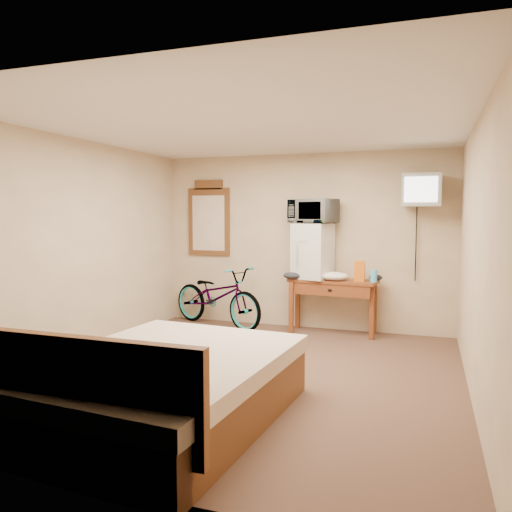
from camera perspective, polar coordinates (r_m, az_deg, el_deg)
name	(u,v)px	position (r m, az deg, el deg)	size (l,w,h in m)	color
room	(249,253)	(5.02, -0.80, 0.36)	(4.60, 4.64, 2.50)	#513928
desk	(333,290)	(6.90, 8.74, -3.82)	(1.23, 0.58, 0.75)	brown
mini_fridge	(313,251)	(6.95, 6.50, 0.57)	(0.56, 0.55, 0.76)	silver
microwave	(313,211)	(6.93, 6.54, 5.10)	(0.61, 0.41, 0.33)	silver
snack_bag	(360,271)	(6.76, 11.75, -1.71)	(0.14, 0.08, 0.27)	orange
blue_cup	(374,276)	(6.76, 13.30, -2.22)	(0.09, 0.09, 0.16)	#47BCF1
cloth_cream	(334,276)	(6.80, 8.96, -2.29)	(0.38, 0.29, 0.12)	white
cloth_dark_a	(292,276)	(6.88, 4.18, -2.25)	(0.26, 0.19, 0.10)	black
cloth_dark_b	(376,277)	(6.91, 13.52, -2.40)	(0.18, 0.14, 0.08)	black
crt_television	(421,190)	(6.74, 18.36, 7.15)	(0.48, 0.58, 0.41)	black
wall_mirror	(209,219)	(7.67, -5.41, 4.24)	(0.67, 0.04, 1.14)	brown
bicycle	(217,296)	(7.35, -4.45, -4.59)	(0.59, 1.68, 0.89)	black
bed	(159,387)	(4.10, -10.99, -14.47)	(1.85, 2.35, 0.90)	brown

